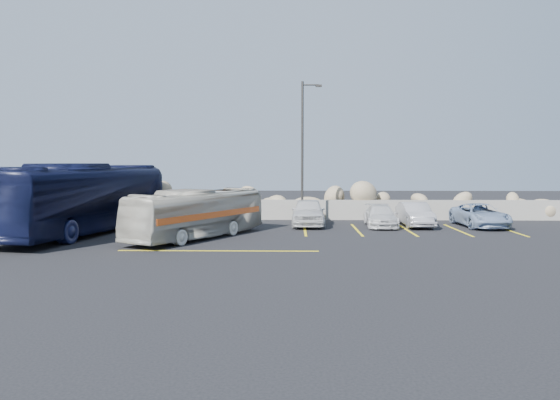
{
  "coord_description": "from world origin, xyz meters",
  "views": [
    {
      "loc": [
        1.97,
        -21.21,
        3.56
      ],
      "look_at": [
        1.38,
        4.0,
        1.77
      ],
      "focal_mm": 35.0,
      "sensor_mm": 36.0,
      "label": 1
    }
  ],
  "objects_px": {
    "vintage_bus": "(197,214)",
    "car_a": "(308,212)",
    "tour_coach": "(84,199)",
    "car_d": "(480,215)",
    "lamppost": "(303,148)",
    "car_c": "(380,216)",
    "car_b": "(415,215)"
  },
  "relations": [
    {
      "from": "car_a",
      "to": "car_d",
      "type": "height_order",
      "value": "car_a"
    },
    {
      "from": "vintage_bus",
      "to": "tour_coach",
      "type": "relative_size",
      "value": 0.66
    },
    {
      "from": "car_c",
      "to": "car_a",
      "type": "bearing_deg",
      "value": 177.42
    },
    {
      "from": "lamppost",
      "to": "vintage_bus",
      "type": "relative_size",
      "value": 0.98
    },
    {
      "from": "car_d",
      "to": "car_a",
      "type": "bearing_deg",
      "value": 174.9
    },
    {
      "from": "car_a",
      "to": "car_c",
      "type": "height_order",
      "value": "car_a"
    },
    {
      "from": "lamppost",
      "to": "car_a",
      "type": "height_order",
      "value": "lamppost"
    },
    {
      "from": "tour_coach",
      "to": "car_b",
      "type": "relative_size",
      "value": 3.14
    },
    {
      "from": "tour_coach",
      "to": "car_b",
      "type": "distance_m",
      "value": 17.32
    },
    {
      "from": "tour_coach",
      "to": "car_a",
      "type": "bearing_deg",
      "value": 27.91
    },
    {
      "from": "tour_coach",
      "to": "car_c",
      "type": "height_order",
      "value": "tour_coach"
    },
    {
      "from": "vintage_bus",
      "to": "car_d",
      "type": "bearing_deg",
      "value": 47.23
    },
    {
      "from": "vintage_bus",
      "to": "car_a",
      "type": "bearing_deg",
      "value": 72.96
    },
    {
      "from": "tour_coach",
      "to": "car_d",
      "type": "bearing_deg",
      "value": 19.27
    },
    {
      "from": "tour_coach",
      "to": "car_c",
      "type": "bearing_deg",
      "value": 22.28
    },
    {
      "from": "tour_coach",
      "to": "car_c",
      "type": "relative_size",
      "value": 3.14
    },
    {
      "from": "vintage_bus",
      "to": "car_a",
      "type": "xyz_separation_m",
      "value": [
        5.27,
        5.02,
        -0.38
      ]
    },
    {
      "from": "tour_coach",
      "to": "car_a",
      "type": "xyz_separation_m",
      "value": [
        11.15,
        3.53,
        -0.97
      ]
    },
    {
      "from": "lamppost",
      "to": "car_b",
      "type": "bearing_deg",
      "value": -8.43
    },
    {
      "from": "lamppost",
      "to": "tour_coach",
      "type": "xyz_separation_m",
      "value": [
        -10.88,
        -4.21,
        -2.57
      ]
    },
    {
      "from": "tour_coach",
      "to": "car_a",
      "type": "relative_size",
      "value": 2.8
    },
    {
      "from": "lamppost",
      "to": "vintage_bus",
      "type": "distance_m",
      "value": 8.22
    },
    {
      "from": "lamppost",
      "to": "car_d",
      "type": "distance_m",
      "value": 10.31
    },
    {
      "from": "tour_coach",
      "to": "car_b",
      "type": "height_order",
      "value": "tour_coach"
    },
    {
      "from": "lamppost",
      "to": "vintage_bus",
      "type": "bearing_deg",
      "value": -131.24
    },
    {
      "from": "lamppost",
      "to": "tour_coach",
      "type": "relative_size",
      "value": 0.64
    },
    {
      "from": "car_c",
      "to": "lamppost",
      "type": "bearing_deg",
      "value": 168.66
    },
    {
      "from": "vintage_bus",
      "to": "car_b",
      "type": "relative_size",
      "value": 2.06
    },
    {
      "from": "lamppost",
      "to": "car_a",
      "type": "distance_m",
      "value": 3.61
    },
    {
      "from": "car_a",
      "to": "car_b",
      "type": "height_order",
      "value": "car_a"
    },
    {
      "from": "tour_coach",
      "to": "car_d",
      "type": "relative_size",
      "value": 2.74
    },
    {
      "from": "lamppost",
      "to": "car_c",
      "type": "relative_size",
      "value": 2.02
    }
  ]
}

